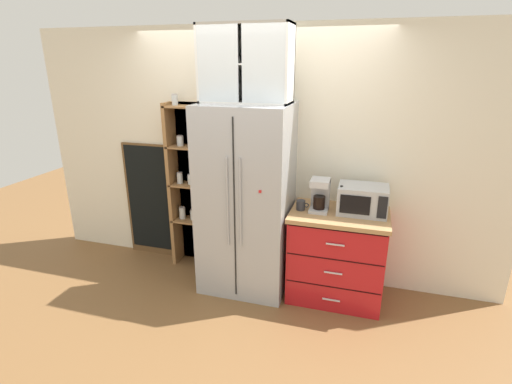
{
  "coord_description": "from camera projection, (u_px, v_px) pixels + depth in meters",
  "views": [
    {
      "loc": [
        1.09,
        -3.3,
        2.2
      ],
      "look_at": [
        0.1,
        0.01,
        1.02
      ],
      "focal_mm": 26.67,
      "sensor_mm": 36.0,
      "label": 1
    }
  ],
  "objects": [
    {
      "name": "mug_charcoal",
      "position": [
        301.0,
        205.0,
        3.56
      ],
      "size": [
        0.12,
        0.08,
        0.09
      ],
      "color": "#2D2D33",
      "rests_on": "counter_cabinet"
    },
    {
      "name": "wall_back_cream",
      "position": [
        257.0,
        156.0,
        3.95
      ],
      "size": [
        4.96,
        0.1,
        2.55
      ],
      "primitive_type": "cube",
      "color": "silver",
      "rests_on": "ground"
    },
    {
      "name": "microwave",
      "position": [
        363.0,
        200.0,
        3.46
      ],
      "size": [
        0.44,
        0.33,
        0.26
      ],
      "color": "#ADAFB5",
      "rests_on": "counter_cabinet"
    },
    {
      "name": "bottle_clear",
      "position": [
        340.0,
        201.0,
        3.45
      ],
      "size": [
        0.06,
        0.06,
        0.27
      ],
      "color": "silver",
      "rests_on": "counter_cabinet"
    },
    {
      "name": "bottle_amber",
      "position": [
        341.0,
        201.0,
        3.48
      ],
      "size": [
        0.07,
        0.07,
        0.26
      ],
      "color": "brown",
      "rests_on": "counter_cabinet"
    },
    {
      "name": "refrigerator",
      "position": [
        246.0,
        200.0,
        3.71
      ],
      "size": [
        0.85,
        0.7,
        1.85
      ],
      "color": "#ADAFB5",
      "rests_on": "ground"
    },
    {
      "name": "chalkboard_menu",
      "position": [
        150.0,
        200.0,
        4.42
      ],
      "size": [
        0.6,
        0.04,
        1.34
      ],
      "color": "brown",
      "rests_on": "ground"
    },
    {
      "name": "pantry_shelf_column",
      "position": [
        193.0,
        184.0,
        4.15
      ],
      "size": [
        0.51,
        0.25,
        1.9
      ],
      "color": "brown",
      "rests_on": "ground"
    },
    {
      "name": "coffee_maker",
      "position": [
        320.0,
        194.0,
        3.52
      ],
      "size": [
        0.17,
        0.2,
        0.31
      ],
      "color": "#B7B7BC",
      "rests_on": "counter_cabinet"
    },
    {
      "name": "upper_cabinet",
      "position": [
        247.0,
        64.0,
        3.34
      ],
      "size": [
        0.81,
        0.32,
        0.67
      ],
      "color": "silver",
      "rests_on": "refrigerator"
    },
    {
      "name": "ground_plane",
      "position": [
        247.0,
        283.0,
        4.0
      ],
      "size": [
        10.65,
        10.65,
        0.0
      ],
      "primitive_type": "plane",
      "color": "brown"
    },
    {
      "name": "counter_cabinet",
      "position": [
        336.0,
        255.0,
        3.66
      ],
      "size": [
        0.9,
        0.63,
        0.88
      ],
      "color": "red",
      "rests_on": "ground"
    }
  ]
}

